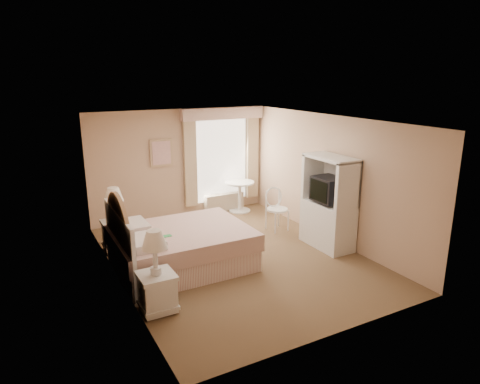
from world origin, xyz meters
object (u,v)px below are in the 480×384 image
round_table (240,192)px  cafe_chair (276,205)px  nightstand_far (116,227)px  nightstand_near (157,282)px  armoire (328,210)px  bed (176,247)px

round_table → cafe_chair: cafe_chair is taller
nightstand_far → nightstand_near: bearing=-90.0°
round_table → armoire: (0.45, -2.75, 0.24)m
round_table → armoire: armoire is taller
round_table → cafe_chair: 1.48m
nightstand_near → round_table: size_ratio=1.61×
nightstand_far → round_table: 3.36m
nightstand_far → round_table: size_ratio=1.64×
bed → round_table: size_ratio=3.06×
bed → nightstand_near: (-0.73, -1.21, 0.07)m
bed → round_table: bearing=42.6°
nightstand_near → bed: bearing=59.1°
cafe_chair → armoire: armoire is taller
nightstand_far → cafe_chair: size_ratio=1.32×
nightstand_far → armoire: bearing=-25.4°
bed → nightstand_near: bearing=-120.9°
round_table → armoire: size_ratio=0.42×
bed → round_table: (2.47, 2.27, 0.12)m
nightstand_near → round_table: 4.73m
round_table → nightstand_near: bearing=-132.5°
bed → round_table: bed is taller
nightstand_far → cafe_chair: (3.28, -0.46, 0.07)m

